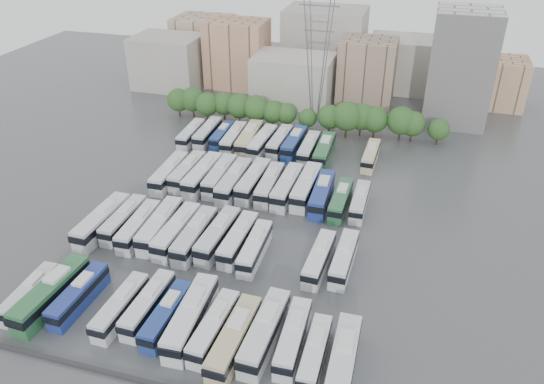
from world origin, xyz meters
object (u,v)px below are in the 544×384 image
(bus_r0_s13, at_px, (343,362))
(bus_r1_s2, at_px, (139,226))
(bus_r1_s3, at_px, (160,225))
(bus_r1_s11, at_px, (319,258))
(bus_r2_s10, at_px, (322,194))
(bus_r3_s0, at_px, (191,134))
(bus_r2_s12, at_px, (360,201))
(bus_r3_s2, at_px, (222,135))
(bus_r2_s3, at_px, (203,175))
(bus_r0_s10, at_px, (265,332))
(bus_r1_s6, at_px, (218,235))
(bus_r0_s5, at_px, (148,304))
(bus_r0_s2, at_px, (79,295))
(bus_r3_s12, at_px, (371,155))
(bus_r1_s5, at_px, (195,235))
(bus_r2_s2, at_px, (188,171))
(bus_r3_s4, at_px, (249,139))
(bus_r1_s4, at_px, (177,231))
(bus_r1_s8, at_px, (255,248))
(bus_r2_s4, at_px, (220,176))
(bus_r2_s1, at_px, (169,173))
(bus_r0_s1, at_px, (51,293))
(bus_r2_s5, at_px, (234,181))
(bus_r0_s7, at_px, (191,317))
(bus_r2_s7, at_px, (270,184))
(bus_r3_s1, at_px, (208,133))
(bus_r0_s4, at_px, (121,306))
(bus_r2_s6, at_px, (253,181))
(bus_r3_s7, at_px, (294,143))
(bus_r3_s6, at_px, (280,141))
(bus_r1_s7, at_px, (238,239))
(apartment_tower, at_px, (461,68))
(bus_r3_s5, at_px, (262,142))
(bus_r0_s6, at_px, (167,315))
(bus_r2_s11, at_px, (341,200))
(bus_r1_s0, at_px, (102,221))
(bus_r0_s9, at_px, (235,338))
(bus_r0_s0, at_px, (30,293))
(bus_r0_s11, at_px, (293,337))
(bus_r0_s12, at_px, (315,353))
(bus_r3_s3, at_px, (234,138))
(electricity_pylon, at_px, (318,42))
(bus_r0_s8, at_px, (214,327))
(bus_r1_s12, at_px, (344,258))
(bus_r2_s9, at_px, (306,186))
(bus_r2_s8, at_px, (287,186))
(bus_r3_s8, at_px, (309,148))
(bus_r3_s9, at_px, (324,150))

(bus_r0_s13, distance_m, bus_r1_s2, 40.98)
(bus_r1_s3, xyz_separation_m, bus_r1_s11, (26.44, -1.17, -0.24))
(bus_r2_s10, xyz_separation_m, bus_r3_s0, (-33.05, 17.97, -0.21))
(bus_r2_s12, bearing_deg, bus_r3_s2, 149.23)
(bus_r2_s3, xyz_separation_m, bus_r3_s2, (-3.20, 18.77, -0.39))
(bus_r0_s10, relative_size, bus_r1_s6, 1.02)
(bus_r0_s5, distance_m, bus_r3_s0, 54.72)
(bus_r0_s2, xyz_separation_m, bus_r2_s12, (33.05, 34.97, -0.07))
(bus_r2_s12, bearing_deg, bus_r3_s12, 91.01)
(bus_r0_s2, relative_size, bus_r1_s5, 0.89)
(bus_r2_s2, height_order, bus_r3_s4, bus_r3_s4)
(bus_r1_s4, xyz_separation_m, bus_r1_s8, (13.21, -0.61, -0.20))
(bus_r2_s10, bearing_deg, bus_r3_s2, 141.96)
(bus_r2_s4, bearing_deg, bus_r1_s4, -90.89)
(bus_r2_s3, bearing_deg, bus_r2_s1, -170.62)
(bus_r0_s1, relative_size, bus_r3_s0, 1.18)
(bus_r1_s8, relative_size, bus_r2_s5, 0.87)
(bus_r0_s7, bearing_deg, bus_r2_s3, 107.88)
(bus_r2_s7, height_order, bus_r3_s1, bus_r2_s7)
(bus_r1_s2, height_order, bus_r2_s1, bus_r2_s1)
(bus_r1_s6, bearing_deg, bus_r1_s3, -176.58)
(bus_r1_s5, bearing_deg, bus_r0_s4, -99.68)
(bus_r2_s6, bearing_deg, bus_r3_s7, 81.34)
(bus_r2_s7, height_order, bus_r3_s6, bus_r2_s7)
(bus_r0_s4, xyz_separation_m, bus_r1_s7, (9.90, 18.44, 0.14))
(apartment_tower, xyz_separation_m, bus_r3_s5, (-39.13, -28.43, -11.05))
(bus_r0_s6, relative_size, bus_r2_s11, 0.96)
(bus_r3_s2, distance_m, bus_r3_s5, 9.78)
(bus_r0_s6, height_order, bus_r1_s0, bus_r1_s0)
(bus_r0_s5, height_order, bus_r0_s9, bus_r0_s9)
(bus_r0_s6, bearing_deg, bus_r2_s1, 116.15)
(bus_r0_s7, bearing_deg, bus_r0_s0, -178.62)
(bus_r0_s2, height_order, bus_r0_s11, bus_r0_s11)
(bus_r1_s4, relative_size, bus_r2_s4, 1.00)
(bus_r0_s13, distance_m, bus_r3_s5, 61.04)
(bus_r0_s12, bearing_deg, bus_r3_s3, 118.08)
(electricity_pylon, height_order, bus_r0_s8, electricity_pylon)
(bus_r0_s6, xyz_separation_m, bus_r0_s12, (19.67, -0.90, -0.07))
(bus_r1_s5, distance_m, bus_r1_s8, 9.99)
(bus_r2_s5, distance_m, bus_r3_s3, 19.45)
(bus_r1_s12, height_order, bus_r3_s5, bus_r3_s5)
(bus_r0_s1, height_order, bus_r3_s4, bus_r0_s1)
(bus_r0_s4, bearing_deg, bus_r2_s6, 81.54)
(bus_r2_s3, bearing_deg, bus_r2_s9, 4.11)
(bus_r2_s2, xyz_separation_m, bus_r2_s8, (19.94, -0.55, 0.12))
(bus_r0_s13, distance_m, bus_r2_s9, 40.80)
(bus_r0_s2, xyz_separation_m, bus_r2_s11, (29.78, 34.31, 0.03))
(bus_r1_s8, height_order, bus_r3_s8, bus_r3_s8)
(bus_r0_s7, relative_size, bus_r3_s3, 1.11)
(bus_r1_s0, distance_m, bus_r3_s9, 46.83)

